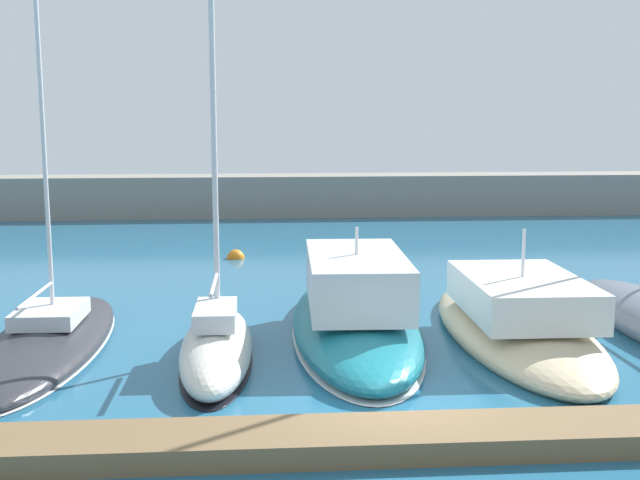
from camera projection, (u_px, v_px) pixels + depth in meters
ground_plane at (397, 413)px, 14.96m from camera, size 120.00×120.00×0.00m
dock_pier at (413, 438)px, 13.33m from camera, size 19.91×1.41×0.41m
breakwater_seawall at (307, 195)px, 43.51m from camera, size 108.00×2.67×2.22m
sailboat_charcoal_nearest at (47, 340)px, 19.04m from camera, size 2.81×9.13×16.62m
sailboat_ivory_second at (217, 344)px, 17.95m from camera, size 1.62×6.15×12.24m
motorboat_teal_third at (355, 313)px, 20.13m from camera, size 3.51×10.28×3.19m
motorboat_sand_fourth at (516, 321)px, 19.81m from camera, size 3.40×9.74×3.22m
mooring_buoy_orange at (236, 258)px, 30.83m from camera, size 0.69×0.69×0.69m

